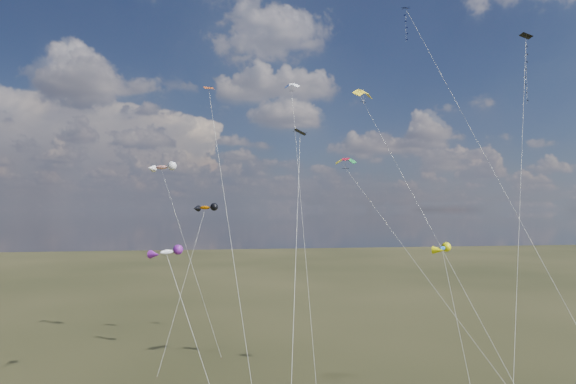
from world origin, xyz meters
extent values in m
cube|color=black|center=(23.27, 16.89, 34.29)|extent=(1.14, 1.20, 0.41)
cylinder|color=silver|center=(16.55, 8.44, 17.14)|extent=(13.47, 16.93, 34.30)
cube|color=#0A164D|center=(17.52, 32.42, 42.75)|extent=(1.01, 0.98, 0.28)
cylinder|color=silver|center=(18.95, 16.10, 21.37)|extent=(2.88, 32.66, 42.76)
cube|color=black|center=(-0.50, 9.84, 23.21)|extent=(0.86, 0.95, 0.43)
cylinder|color=silver|center=(-2.29, 2.68, 11.61)|extent=(3.62, 14.35, 23.23)
cube|color=#BF4A15|center=(-7.09, 21.31, 28.98)|extent=(1.05, 0.99, 0.37)
cylinder|color=silver|center=(-5.33, 13.73, 14.49)|extent=(3.55, 15.18, 28.99)
cylinder|color=silver|center=(12.98, 14.81, 14.99)|extent=(7.54, 19.12, 29.98)
cylinder|color=silver|center=(3.24, 27.43, 16.80)|extent=(1.12, 19.22, 33.61)
cylinder|color=silver|center=(13.63, 18.97, 11.49)|extent=(11.27, 15.98, 23.00)
ellipsoid|color=#D26600|center=(-7.20, 36.59, 17.66)|extent=(3.00, 2.40, 1.06)
cylinder|color=silver|center=(-9.66, 32.03, 8.83)|extent=(4.96, 9.15, 17.68)
cube|color=#332316|center=(-12.13, 27.47, 0.06)|extent=(0.10, 0.10, 0.12)
ellipsoid|color=white|center=(-10.22, 10.76, 14.32)|extent=(2.34, 2.52, 0.84)
cylinder|color=silver|center=(-7.45, 5.79, 7.16)|extent=(5.56, 9.97, 14.33)
ellipsoid|color=red|center=(-13.12, 45.69, 23.32)|extent=(3.91, 2.84, 1.44)
cylinder|color=silver|center=(-9.16, 39.54, 11.66)|extent=(7.95, 12.32, 23.34)
cube|color=#332316|center=(-5.21, 33.40, 0.06)|extent=(0.10, 0.10, 0.12)
ellipsoid|color=blue|center=(13.19, 14.57, 14.00)|extent=(2.23, 2.23, 0.90)
cylinder|color=silver|center=(12.80, 10.75, 7.00)|extent=(0.79, 7.66, 14.02)
camera|label=1|loc=(-7.91, -27.61, 17.38)|focal=32.00mm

